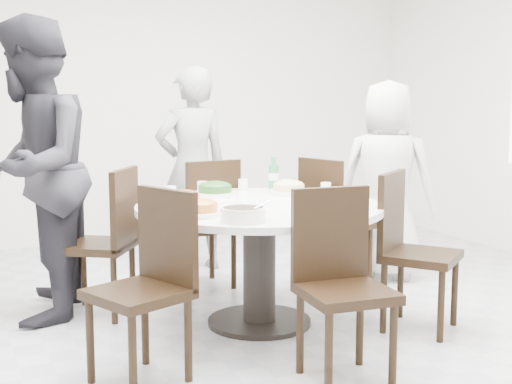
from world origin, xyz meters
name	(u,v)px	position (x,y,z in m)	size (l,w,h in m)	color
floor	(252,333)	(0.00, 0.00, 0.00)	(6.00, 6.00, 0.01)	#B3B2B7
wall_back	(125,95)	(0.00, 3.00, 1.40)	(6.00, 0.01, 2.80)	white
dining_table	(259,265)	(0.11, 0.14, 0.38)	(1.50, 1.50, 0.75)	white
chair_ne	(338,221)	(1.03, 0.76, 0.47)	(0.42, 0.42, 0.95)	black
chair_n	(202,223)	(0.08, 1.09, 0.47)	(0.42, 0.42, 0.95)	black
chair_nw	(97,242)	(-0.76, 0.75, 0.47)	(0.42, 0.42, 0.95)	black
chair_sw	(138,289)	(-0.80, -0.43, 0.47)	(0.42, 0.42, 0.95)	black
chair_s	(346,288)	(0.13, -0.83, 0.47)	(0.42, 0.42, 0.95)	black
chair_se	(421,252)	(0.96, -0.34, 0.47)	(0.42, 0.42, 0.95)	black
diner_right	(387,180)	(1.46, 0.77, 0.76)	(0.74, 0.48, 1.52)	silver
diner_middle	(192,169)	(0.19, 1.63, 0.81)	(0.59, 0.39, 1.63)	black
diner_left	(32,170)	(-1.13, 0.83, 0.95)	(0.92, 0.72, 1.89)	black
dish_greens	(215,190)	(-0.01, 0.59, 0.79)	(0.28, 0.28, 0.07)	white
dish_pale	(289,189)	(0.47, 0.46, 0.79)	(0.27, 0.27, 0.07)	white
dish_orange	(182,200)	(-0.33, 0.28, 0.79)	(0.27, 0.27, 0.07)	white
dish_redbrown	(336,199)	(0.53, -0.05, 0.78)	(0.27, 0.27, 0.07)	white
dish_tofu	(199,210)	(-0.36, -0.08, 0.78)	(0.27, 0.27, 0.07)	white
rice_bowl	(338,203)	(0.40, -0.30, 0.80)	(0.25, 0.25, 0.11)	silver
soup_bowl	(243,214)	(-0.20, -0.34, 0.79)	(0.24, 0.24, 0.07)	white
beverage_bottle	(274,174)	(0.44, 0.62, 0.87)	(0.07, 0.07, 0.24)	#2F7543
tea_cups	(220,186)	(0.10, 0.77, 0.79)	(0.07, 0.07, 0.08)	white
chopsticks	(219,189)	(0.11, 0.83, 0.76)	(0.24, 0.04, 0.01)	tan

